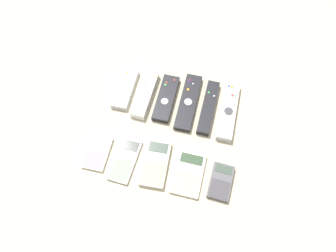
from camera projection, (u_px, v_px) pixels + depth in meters
name	position (u px, v px, depth m)	size (l,w,h in m)	color
ground_plane	(166.00, 137.00, 1.07)	(3.00, 3.00, 0.00)	#B2A88E
remote_0	(125.00, 89.00, 1.14)	(0.06, 0.16, 0.02)	#B7B7BC
remote_1	(145.00, 94.00, 1.13)	(0.05, 0.19, 0.03)	white
remote_2	(166.00, 98.00, 1.13)	(0.06, 0.18, 0.02)	black
remote_3	(188.00, 102.00, 1.12)	(0.06, 0.22, 0.02)	black
remote_4	(208.00, 107.00, 1.11)	(0.04, 0.21, 0.02)	black
remote_5	(228.00, 111.00, 1.10)	(0.05, 0.22, 0.03)	#B7B7BC
calculator_0	(97.00, 153.00, 1.04)	(0.07, 0.12, 0.01)	silver
calculator_1	(125.00, 160.00, 1.03)	(0.07, 0.15, 0.01)	#B2B2B7
calculator_2	(155.00, 164.00, 1.02)	(0.08, 0.16, 0.02)	beige
calculator_3	(188.00, 174.00, 1.01)	(0.09, 0.14, 0.01)	beige
calculator_4	(221.00, 182.00, 1.00)	(0.07, 0.12, 0.02)	#4C4C51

